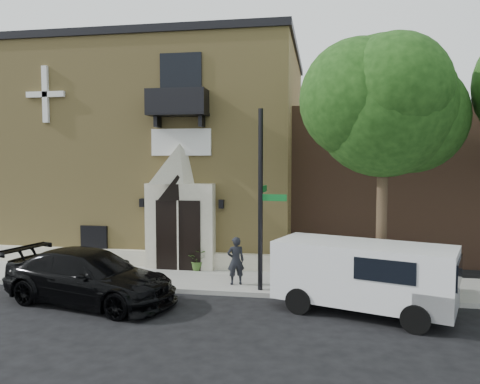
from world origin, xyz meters
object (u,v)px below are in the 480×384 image
object	(u,v)px
street_sign	(261,200)
fire_hydrant	(329,281)
cargo_van	(370,275)
dumpster	(375,271)
black_sedan	(90,277)
pedestrian_near	(236,261)

from	to	relation	value
street_sign	fire_hydrant	xyz separation A→B (m)	(2.11, -0.18, -2.43)
street_sign	cargo_van	bearing A→B (deg)	-17.57
dumpster	fire_hydrant	bearing A→B (deg)	-160.29
black_sedan	fire_hydrant	bearing A→B (deg)	-64.48
pedestrian_near	street_sign	bearing A→B (deg)	130.34
black_sedan	pedestrian_near	size ratio (longest dim) A/B	3.44
dumpster	cargo_van	bearing A→B (deg)	-100.24
street_sign	pedestrian_near	size ratio (longest dim) A/B	3.59
black_sedan	fire_hydrant	distance (m)	7.18
fire_hydrant	pedestrian_near	size ratio (longest dim) A/B	0.55
pedestrian_near	fire_hydrant	bearing A→B (deg)	146.41
black_sedan	street_sign	xyz separation A→B (m)	(4.89, 1.75, 2.22)
black_sedan	dumpster	world-z (taller)	black_sedan
cargo_van	pedestrian_near	distance (m)	4.48
black_sedan	cargo_van	distance (m)	8.08
black_sedan	pedestrian_near	world-z (taller)	pedestrian_near
cargo_van	street_sign	world-z (taller)	street_sign
street_sign	dumpster	distance (m)	4.14
fire_hydrant	black_sedan	bearing A→B (deg)	-167.36
fire_hydrant	pedestrian_near	world-z (taller)	pedestrian_near
cargo_van	dumpster	size ratio (longest dim) A/B	2.46
cargo_van	fire_hydrant	bearing A→B (deg)	150.51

